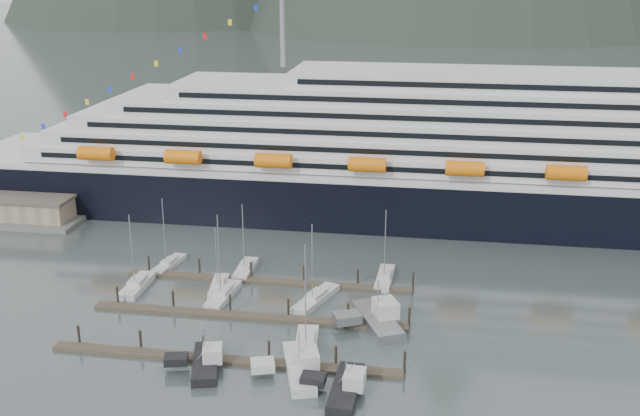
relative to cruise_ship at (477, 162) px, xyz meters
The scene contains 17 objects.
ground 63.76m from the cruise_ship, 118.66° to the right, with size 1600.00×1600.00×0.00m, color #434E4F.
cruise_ship is the anchor object (origin of this frame).
dock_near 74.63m from the cruise_ship, 118.31° to the right, with size 48.18×2.28×3.20m.
dock_mid 63.65m from the cruise_ship, 123.96° to the right, with size 48.18×2.28×3.20m.
dock_far 53.59m from the cruise_ship, 131.95° to the right, with size 48.18×2.28×3.20m.
sailboat_a 72.08m from the cruise_ship, 141.23° to the right, with size 2.92×9.91×13.53m.
sailboat_b 62.27m from the cruise_ship, 131.59° to the right, with size 3.52×10.38×14.71m.
sailboat_c 61.17m from the cruise_ship, 134.78° to the right, with size 3.59×8.96×11.34m.
sailboat_d 53.04m from the cruise_ship, 120.00° to the right, with size 6.30×11.54×13.76m.
sailboat_e 64.99m from the cruise_ship, 146.87° to the right, with size 3.68×8.98×13.14m.
sailboat_f 54.20m from the cruise_ship, 138.68° to the right, with size 2.66×8.91×12.88m.
sailboat_g 40.09m from the cruise_ship, 114.36° to the right, with size 2.79×10.08×13.20m.
sailboat_h 65.71m from the cruise_ship, 112.46° to the right, with size 4.11×10.50×16.36m.
trawler_b 77.29m from the cruise_ship, 118.93° to the right, with size 8.19×10.38×6.39m.
trawler_c 71.46m from the cruise_ship, 110.45° to the right, with size 9.72×12.84×6.32m.
trawler_d 73.09m from the cruise_ship, 104.47° to the right, with size 8.10×10.95×6.42m.
trawler_e 54.77m from the cruise_ship, 107.10° to the right, with size 10.93×12.82×8.02m.
Camera 1 is at (21.75, -95.16, 51.01)m, focal length 42.00 mm.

